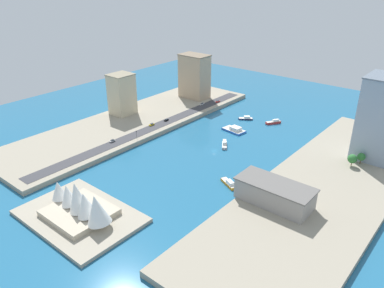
{
  "coord_description": "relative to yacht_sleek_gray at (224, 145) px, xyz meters",
  "views": [
    {
      "loc": [
        -146.09,
        201.11,
        121.58
      ],
      "look_at": [
        14.59,
        7.62,
        3.95
      ],
      "focal_mm": 35.5,
      "sensor_mm": 36.0,
      "label": 1
    }
  ],
  "objects": [
    {
      "name": "quay_west",
      "position": [
        -83.12,
        11.16,
        0.22
      ],
      "size": [
        70.0,
        240.0,
        3.43
      ],
      "primitive_type": "cube",
      "color": "#9E937F",
      "rests_on": "ground_plane"
    },
    {
      "name": "carpark_squat_concrete",
      "position": [
        -67.01,
        48.11,
        8.15
      ],
      "size": [
        42.38,
        18.95,
        12.36
      ],
      "color": "gray",
      "rests_on": "quay_west"
    },
    {
      "name": "traffic_light_waterfront",
      "position": [
        55.08,
        37.23,
        6.28
      ],
      "size": [
        0.36,
        0.36,
        6.5
      ],
      "color": "black",
      "rests_on": "quay_east"
    },
    {
      "name": "quay_east",
      "position": [
        85.73,
        11.16,
        0.22
      ],
      "size": [
        70.0,
        240.0,
        3.43
      ],
      "primitive_type": "cube",
      "color": "#9E937F",
      "rests_on": "ground_plane"
    },
    {
      "name": "road_strip",
      "position": [
        61.21,
        11.16,
        2.01
      ],
      "size": [
        10.65,
        228.0,
        0.15
      ],
      "primitive_type": "cube",
      "color": "#38383D",
      "rests_on": "quay_east"
    },
    {
      "name": "pickup_red",
      "position": [
        58.12,
        -70.81,
        2.88
      ],
      "size": [
        1.87,
        5.2,
        1.61
      ],
      "color": "black",
      "rests_on": "road_strip"
    },
    {
      "name": "taxi_yellow_cab",
      "position": [
        65.04,
        11.44,
        2.88
      ],
      "size": [
        1.99,
        4.76,
        1.59
      ],
      "color": "black",
      "rests_on": "road_strip"
    },
    {
      "name": "tower_tall_glass",
      "position": [
        -92.29,
        -45.97,
        30.02
      ],
      "size": [
        26.98,
        28.61,
        56.1
      ],
      "color": "#8C9EB2",
      "rests_on": "quay_west"
    },
    {
      "name": "yacht_sleek_gray",
      "position": [
        0.0,
        0.0,
        0.0
      ],
      "size": [
        9.79,
        12.47,
        3.95
      ],
      "color": "#999EA3",
      "rests_on": "ground_plane"
    },
    {
      "name": "apartment_midrise_tan",
      "position": [
        86.02,
        -69.33,
        23.11
      ],
      "size": [
        28.54,
        18.36,
        42.27
      ],
      "color": "tan",
      "rests_on": "quay_east"
    },
    {
      "name": "park_tree_cluster",
      "position": [
        -86.57,
        -30.6,
        7.68
      ],
      "size": [
        9.18,
        22.08,
        9.7
      ],
      "color": "brown",
      "rests_on": "quay_west"
    },
    {
      "name": "catamaran_blue",
      "position": [
        10.34,
        -28.56,
        0.01
      ],
      "size": [
        20.23,
        12.21,
        4.29
      ],
      "color": "blue",
      "rests_on": "ground_plane"
    },
    {
      "name": "suv_black",
      "position": [
        62.87,
        -3.77,
        2.82
      ],
      "size": [
        1.91,
        4.5,
        1.47
      ],
      "color": "black",
      "rests_on": "road_strip"
    },
    {
      "name": "tugboat_red",
      "position": [
        -5.78,
        -63.93,
        -0.17
      ],
      "size": [
        9.85,
        13.98,
        3.57
      ],
      "color": "red",
      "rests_on": "ground_plane"
    },
    {
      "name": "patrol_launch_navy",
      "position": [
        17.5,
        -57.42,
        -0.34
      ],
      "size": [
        12.27,
        10.6,
        3.11
      ],
      "color": "#1E284C",
      "rests_on": "ground_plane"
    },
    {
      "name": "water_taxi_orange",
      "position": [
        -34.15,
        43.6,
        -0.21
      ],
      "size": [
        14.75,
        9.57,
        3.49
      ],
      "color": "orange",
      "rests_on": "ground_plane"
    },
    {
      "name": "peninsula_point",
      "position": [
        7.89,
        122.07,
        -0.49
      ],
      "size": [
        64.8,
        44.72,
        2.0
      ],
      "primitive_type": "cube",
      "color": "#A89E89",
      "rests_on": "ground_plane"
    },
    {
      "name": "opera_landmark",
      "position": [
        5.57,
        122.07,
        8.03
      ],
      "size": [
        46.42,
        29.93,
        19.72
      ],
      "color": "#BCAD93",
      "rests_on": "peninsula_point"
    },
    {
      "name": "sedan_silver",
      "position": [
        64.53,
        53.04,
        2.86
      ],
      "size": [
        2.12,
        4.5,
        1.57
      ],
      "color": "black",
      "rests_on": "road_strip"
    },
    {
      "name": "van_white",
      "position": [
        65.17,
        -55.32,
        2.87
      ],
      "size": [
        1.81,
        5.2,
        1.59
      ],
      "color": "black",
      "rests_on": "road_strip"
    },
    {
      "name": "ground_plane",
      "position": [
        1.31,
        11.16,
        -1.49
      ],
      "size": [
        440.0,
        440.0,
        0.0
      ],
      "primitive_type": "plane",
      "color": "#23668E"
    },
    {
      "name": "office_block_beige",
      "position": [
        104.82,
        7.32,
        19.73
      ],
      "size": [
        18.04,
        19.92,
        35.51
      ],
      "color": "#C6B793",
      "rests_on": "quay_east"
    }
  ]
}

